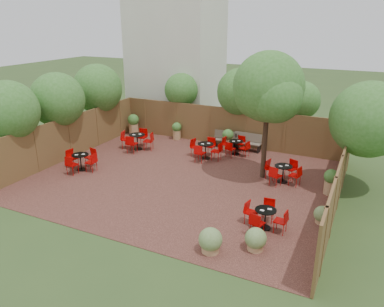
% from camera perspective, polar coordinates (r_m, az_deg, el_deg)
% --- Properties ---
extents(ground, '(80.00, 80.00, 0.00)m').
position_cam_1_polar(ground, '(15.74, -1.36, -3.89)').
color(ground, '#354F23').
rests_on(ground, ground).
extents(courtyard_paving, '(12.00, 10.00, 0.02)m').
position_cam_1_polar(courtyard_paving, '(15.74, -1.36, -3.86)').
color(courtyard_paving, '#331C15').
rests_on(courtyard_paving, ground).
extents(fence_back, '(12.00, 0.08, 2.00)m').
position_cam_1_polar(fence_back, '(19.73, 5.25, 4.07)').
color(fence_back, brown).
rests_on(fence_back, ground).
extents(fence_left, '(0.08, 10.00, 2.00)m').
position_cam_1_polar(fence_left, '(18.74, -17.96, 2.32)').
color(fence_left, brown).
rests_on(fence_left, ground).
extents(fence_right, '(0.08, 10.00, 2.00)m').
position_cam_1_polar(fence_right, '(13.89, 21.29, -4.18)').
color(fence_right, brown).
rests_on(fence_right, ground).
extents(neighbour_building, '(5.00, 4.00, 8.00)m').
position_cam_1_polar(neighbour_building, '(23.70, -2.36, 14.17)').
color(neighbour_building, silver).
rests_on(neighbour_building, ground).
extents(overhang_foliage, '(15.94, 10.58, 2.80)m').
position_cam_1_polar(overhang_foliage, '(17.51, -3.14, 8.00)').
color(overhang_foliage, '#346B22').
rests_on(overhang_foliage, ground).
extents(courtyard_tree, '(2.88, 2.79, 5.17)m').
position_cam_1_polar(courtyard_tree, '(15.13, 11.39, 9.25)').
color(courtyard_tree, black).
rests_on(courtyard_tree, courtyard_paving).
extents(park_bench_left, '(1.37, 0.50, 0.84)m').
position_cam_1_polar(park_bench_left, '(19.49, 5.20, 2.19)').
color(park_bench_left, brown).
rests_on(park_bench_left, courtyard_paving).
extents(park_bench_right, '(1.42, 0.49, 0.87)m').
position_cam_1_polar(park_bench_right, '(19.15, 8.35, 1.78)').
color(park_bench_right, brown).
rests_on(park_bench_right, courtyard_paving).
extents(bistro_tables, '(10.02, 7.56, 0.90)m').
position_cam_1_polar(bistro_tables, '(16.75, -0.37, -0.76)').
color(bistro_tables, black).
rests_on(bistro_tables, courtyard_paving).
extents(planters, '(11.69, 4.07, 1.17)m').
position_cam_1_polar(planters, '(19.20, 0.67, 2.43)').
color(planters, '#AC8256').
rests_on(planters, courtyard_paving).
extents(low_shrubs, '(3.24, 3.66, 0.74)m').
position_cam_1_polar(low_shrubs, '(11.46, 9.13, -11.92)').
color(low_shrubs, '#AC8256').
rests_on(low_shrubs, courtyard_paving).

